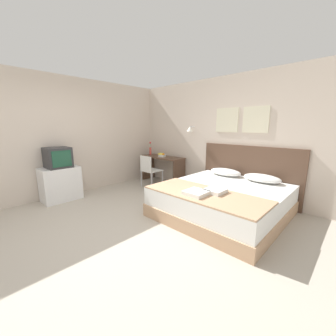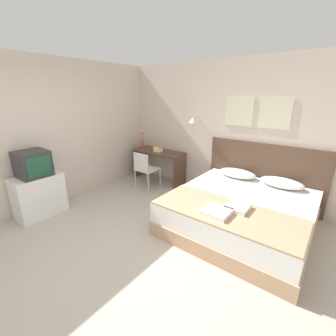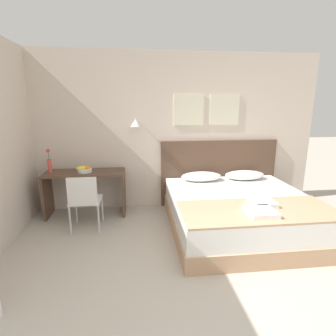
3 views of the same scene
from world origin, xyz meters
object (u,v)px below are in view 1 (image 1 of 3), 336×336
(throw_blanket, at_px, (204,194))
(folded_towel_near_foot, at_px, (215,191))
(television, at_px, (58,158))
(pillow_left, at_px, (225,172))
(bed, at_px, (222,201))
(folded_towel_mid_bed, at_px, (196,193))
(flower_vase, at_px, (150,150))
(desk, at_px, (163,164))
(desk_chair, at_px, (149,169))
(fruit_bowl, at_px, (162,155))
(tv_stand, at_px, (61,184))
(headboard, at_px, (248,173))
(pillow_right, at_px, (262,178))

(throw_blanket, height_order, folded_towel_near_foot, folded_towel_near_foot)
(television, bearing_deg, folded_towel_near_foot, 23.10)
(pillow_left, height_order, television, television)
(bed, height_order, throw_blanket, throw_blanket)
(bed, distance_m, folded_towel_near_foot, 0.56)
(television, bearing_deg, folded_towel_mid_bed, 19.25)
(folded_towel_near_foot, bearing_deg, flower_vase, 156.88)
(bed, height_order, pillow_left, pillow_left)
(desk, height_order, desk_chair, desk_chair)
(throw_blanket, bearing_deg, folded_towel_near_foot, 53.30)
(folded_towel_mid_bed, xyz_separation_m, desk_chair, (-2.17, 0.94, -0.08))
(pillow_left, relative_size, throw_blanket, 0.36)
(folded_towel_near_foot, relative_size, fruit_bowl, 1.24)
(desk, bearing_deg, desk_chair, -81.05)
(desk, relative_size, fruit_bowl, 5.10)
(pillow_left, xyz_separation_m, flower_vase, (-2.46, 0.02, 0.29))
(tv_stand, bearing_deg, desk, 77.07)
(bed, xyz_separation_m, headboard, (0.00, 1.05, 0.33))
(bed, height_order, television, television)
(tv_stand, bearing_deg, bed, 30.86)
(folded_towel_near_foot, height_order, television, television)
(bed, bearing_deg, flower_vase, 164.12)
(bed, distance_m, folded_towel_mid_bed, 0.80)
(headboard, distance_m, fruit_bowl, 2.33)
(bed, relative_size, pillow_right, 2.97)
(pillow_left, height_order, tv_stand, tv_stand)
(desk_chair, height_order, flower_vase, flower_vase)
(throw_blanket, height_order, flower_vase, flower_vase)
(headboard, height_order, desk, headboard)
(folded_towel_near_foot, distance_m, television, 3.28)
(headboard, bearing_deg, desk, -173.56)
(pillow_left, bearing_deg, desk_chair, -162.31)
(pillow_left, xyz_separation_m, desk_chair, (-1.84, -0.59, -0.10))
(bed, relative_size, flower_vase, 5.36)
(throw_blanket, relative_size, desk_chair, 2.32)
(fruit_bowl, bearing_deg, pillow_right, 0.72)
(throw_blanket, xyz_separation_m, fruit_bowl, (-2.30, 1.35, 0.24))
(folded_towel_near_foot, bearing_deg, throw_blanket, -126.70)
(folded_towel_near_foot, relative_size, desk_chair, 0.37)
(folded_towel_near_foot, xyz_separation_m, television, (-3.00, -1.28, 0.35))
(desk_chair, bearing_deg, bed, -5.17)
(throw_blanket, distance_m, folded_towel_mid_bed, 0.16)
(folded_towel_mid_bed, bearing_deg, pillow_right, 74.05)
(throw_blanket, relative_size, flower_vase, 5.03)
(pillow_left, xyz_separation_m, tv_stand, (-2.51, -2.52, -0.24))
(pillow_left, height_order, fruit_bowl, fruit_bowl)
(pillow_right, bearing_deg, desk, 179.88)
(bed, distance_m, tv_stand, 3.37)
(bed, relative_size, desk_chair, 2.47)
(headboard, bearing_deg, television, -136.09)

